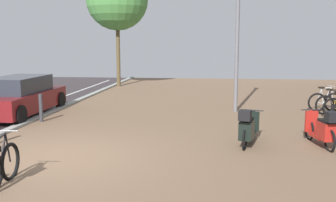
% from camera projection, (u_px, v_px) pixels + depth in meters
% --- Properties ---
extents(ground, '(21.00, 40.00, 0.13)m').
position_uv_depth(ground, '(119.00, 161.00, 8.53)').
color(ground, '#2C2325').
extents(bicycle_rack_07, '(1.38, 0.48, 0.99)m').
position_uv_depth(bicycle_rack_07, '(334.00, 104.00, 13.96)').
color(bicycle_rack_07, black).
rests_on(bicycle_rack_07, ground).
extents(bicycle_rack_08, '(1.34, 0.48, 0.99)m').
position_uv_depth(bicycle_rack_08, '(325.00, 102.00, 14.62)').
color(bicycle_rack_08, black).
rests_on(bicycle_rack_08, ground).
extents(scooter_near, '(0.75, 1.76, 0.99)m').
position_uv_depth(scooter_near, '(248.00, 128.00, 9.64)').
color(scooter_near, black).
rests_on(scooter_near, ground).
extents(scooter_mid, '(0.62, 1.70, 0.98)m').
position_uv_depth(scooter_mid, '(323.00, 129.00, 9.52)').
color(scooter_mid, black).
rests_on(scooter_mid, ground).
extents(parked_car_near, '(1.81, 4.31, 1.37)m').
position_uv_depth(parked_car_near, '(20.00, 97.00, 13.74)').
color(parked_car_near, maroon).
rests_on(parked_car_near, ground).
extents(lamp_post, '(0.20, 0.52, 6.01)m').
position_uv_depth(lamp_post, '(238.00, 20.00, 14.03)').
color(lamp_post, slate).
rests_on(lamp_post, ground).
extents(bollard_far, '(0.12, 0.12, 0.91)m').
position_uv_depth(bollard_far, '(41.00, 108.00, 12.58)').
color(bollard_far, '#38383D').
rests_on(bollard_far, ground).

